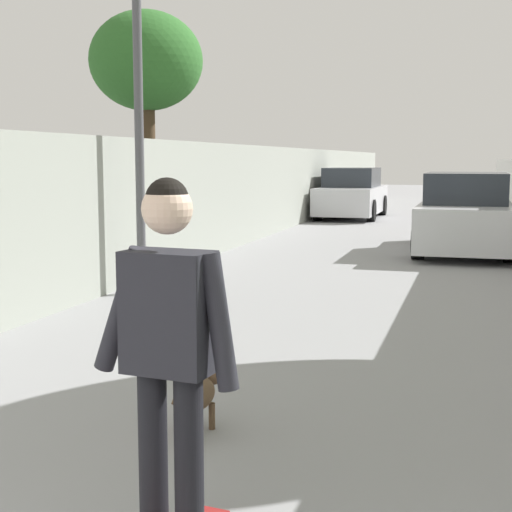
# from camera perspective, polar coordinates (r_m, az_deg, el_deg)

# --- Properties ---
(ground_plane) EXTENTS (80.00, 80.00, 0.00)m
(ground_plane) POSITION_cam_1_polar(r_m,az_deg,el_deg) (14.59, 8.52, 0.18)
(ground_plane) COLOR gray
(wall_left) EXTENTS (48.00, 0.30, 2.10)m
(wall_left) POSITION_cam_1_polar(r_m,az_deg,el_deg) (13.29, -5.15, 4.08)
(wall_left) COLOR #999E93
(wall_left) RESTS_ON ground
(tree_left_near) EXTENTS (2.14, 2.14, 4.57)m
(tree_left_near) POSITION_cam_1_polar(r_m,az_deg,el_deg) (14.77, -8.31, 14.17)
(tree_left_near) COLOR #473523
(tree_left_near) RESTS_ON ground
(lamp_post) EXTENTS (0.36, 0.36, 4.24)m
(lamp_post) POSITION_cam_1_polar(r_m,az_deg,el_deg) (10.23, -8.92, 13.47)
(lamp_post) COLOR #4C4C51
(lamp_post) RESTS_ON ground
(person_skateboarder) EXTENTS (0.26, 0.72, 1.64)m
(person_skateboarder) POSITION_cam_1_polar(r_m,az_deg,el_deg) (3.28, -6.60, -6.00)
(person_skateboarder) COLOR black
(person_skateboarder) RESTS_ON skateboard
(dog) EXTENTS (1.85, 0.61, 1.06)m
(dog) POSITION_cam_1_polar(r_m,az_deg,el_deg) (5.05, -4.42, -10.23)
(dog) COLOR brown
(dog) RESTS_ON ground
(car_near) EXTENTS (4.36, 1.80, 1.54)m
(car_near) POSITION_cam_1_polar(r_m,az_deg,el_deg) (15.18, 15.57, 2.98)
(car_near) COLOR silver
(car_near) RESTS_ON ground
(car_far) EXTENTS (4.33, 1.80, 1.54)m
(car_far) POSITION_cam_1_polar(r_m,az_deg,el_deg) (23.54, 7.27, 4.64)
(car_far) COLOR silver
(car_far) RESTS_ON ground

